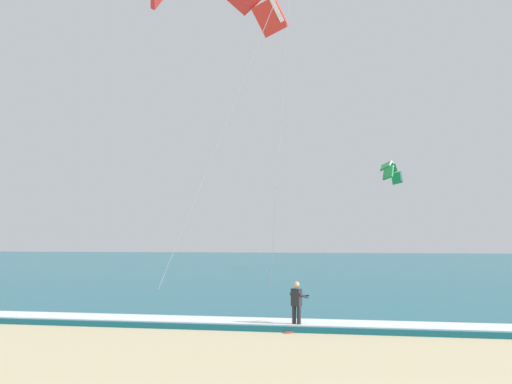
# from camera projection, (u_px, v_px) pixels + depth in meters

# --- Properties ---
(sea) EXTENTS (200.00, 120.00, 0.20)m
(sea) POSITION_uv_depth(u_px,v_px,m) (382.00, 263.00, 77.81)
(sea) COLOR #146075
(sea) RESTS_ON ground
(surf_foam) EXTENTS (200.00, 1.78, 0.04)m
(surf_foam) POSITION_uv_depth(u_px,v_px,m) (411.00, 325.00, 20.12)
(surf_foam) COLOR white
(surf_foam) RESTS_ON sea
(surfboard) EXTENTS (1.03, 1.45, 0.09)m
(surfboard) POSITION_uv_depth(u_px,v_px,m) (297.00, 330.00, 20.28)
(surfboard) COLOR #E04C38
(surfboard) RESTS_ON ground
(kitesurfer) EXTENTS (0.67, 0.67, 1.69)m
(kitesurfer) POSITION_uv_depth(u_px,v_px,m) (297.00, 303.00, 20.37)
(kitesurfer) COLOR #232328
(kitesurfer) RESTS_ON ground
(kite_distant) EXTENTS (2.37, 5.88, 2.16)m
(kite_distant) POSITION_uv_depth(u_px,v_px,m) (390.00, 170.00, 59.03)
(kite_distant) COLOR green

